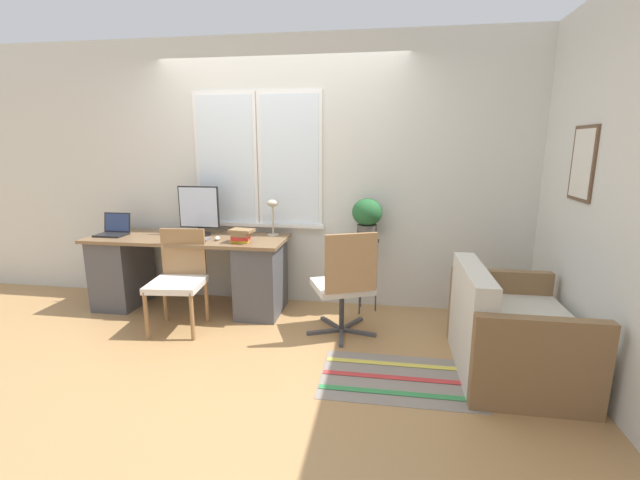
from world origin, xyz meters
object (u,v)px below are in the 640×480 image
object	(u,v)px
laptop	(113,230)
monitor	(199,211)
book_stack	(241,235)
couch_loveseat	(510,336)
potted_plant	(367,216)
plant_stand	(366,250)
keyboard	(190,239)
mouse	(217,238)
desk_chair_wooden	(179,277)
desk_lamp	(273,209)
office_chair_swivel	(345,283)

from	to	relation	value
laptop	monitor	size ratio (longest dim) A/B	0.58
book_stack	couch_loveseat	size ratio (longest dim) A/B	0.21
book_stack	potted_plant	size ratio (longest dim) A/B	0.58
couch_loveseat	plant_stand	bearing A→B (deg)	47.20
keyboard	couch_loveseat	size ratio (longest dim) A/B	0.35
mouse	keyboard	bearing A→B (deg)	-175.85
laptop	desk_chair_wooden	bearing A→B (deg)	-25.41
keyboard	book_stack	distance (m)	0.54
desk_lamp	couch_loveseat	bearing A→B (deg)	-26.48
mouse	desk_chair_wooden	size ratio (longest dim) A/B	0.08
office_chair_swivel	couch_loveseat	world-z (taller)	office_chair_swivel
desk_lamp	office_chair_swivel	size ratio (longest dim) A/B	0.39
desk_chair_wooden	couch_loveseat	size ratio (longest dim) A/B	0.81
desk_lamp	office_chair_swivel	world-z (taller)	desk_lamp
desk_chair_wooden	couch_loveseat	distance (m)	2.80
laptop	book_stack	xyz separation A→B (m)	(1.40, -0.13, 0.02)
mouse	laptop	bearing A→B (deg)	176.42
desk_chair_wooden	potted_plant	size ratio (longest dim) A/B	2.21
laptop	office_chair_swivel	world-z (taller)	laptop
mouse	couch_loveseat	distance (m)	2.68
keyboard	desk_lamp	bearing A→B (deg)	23.01
laptop	book_stack	bearing A→B (deg)	-5.15
keyboard	monitor	bearing A→B (deg)	88.25
plant_stand	couch_loveseat	bearing A→B (deg)	-42.80
plant_stand	desk_lamp	bearing A→B (deg)	-179.62
book_stack	plant_stand	world-z (taller)	book_stack
monitor	office_chair_swivel	size ratio (longest dim) A/B	0.52
keyboard	book_stack	size ratio (longest dim) A/B	1.64
book_stack	office_chair_swivel	bearing A→B (deg)	-13.71
monitor	book_stack	size ratio (longest dim) A/B	2.10
book_stack	desk_chair_wooden	size ratio (longest dim) A/B	0.26
potted_plant	plant_stand	bearing A→B (deg)	180.00
laptop	mouse	size ratio (longest dim) A/B	3.81
desk_lamp	book_stack	size ratio (longest dim) A/B	1.56
mouse	desk_lamp	bearing A→B (deg)	32.19
book_stack	monitor	bearing A→B (deg)	153.26
laptop	desk_lamp	world-z (taller)	desk_lamp
keyboard	mouse	world-z (taller)	mouse
desk_chair_wooden	office_chair_swivel	distance (m)	1.51
desk_lamp	desk_chair_wooden	distance (m)	1.11
desk_lamp	potted_plant	bearing A→B (deg)	0.38
office_chair_swivel	book_stack	bearing A→B (deg)	-37.48
monitor	mouse	world-z (taller)	monitor
monitor	desk_lamp	bearing A→B (deg)	6.67
plant_stand	desk_chair_wooden	bearing A→B (deg)	-158.23
couch_loveseat	desk_chair_wooden	bearing A→B (deg)	82.42
keyboard	potted_plant	distance (m)	1.74
office_chair_swivel	plant_stand	xyz separation A→B (m)	(0.15, 0.61, 0.15)
desk_lamp	plant_stand	xyz separation A→B (m)	(0.94, 0.01, -0.39)
office_chair_swivel	plant_stand	distance (m)	0.64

